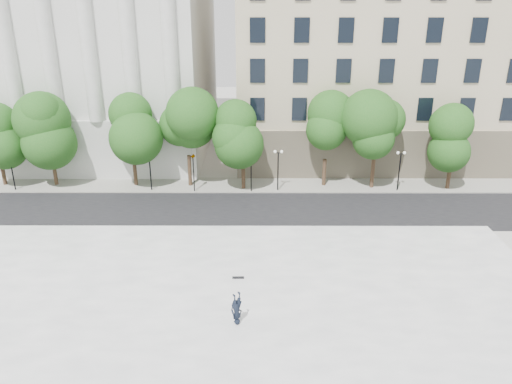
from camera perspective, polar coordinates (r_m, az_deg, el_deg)
ground at (r=27.67m, az=-8.57°, el=-17.25°), size 160.00×160.00×0.00m
plaza at (r=29.91m, az=-7.76°, el=-13.33°), size 44.00×22.00×0.45m
street at (r=43.07m, az=-5.18°, el=-2.10°), size 60.00×8.00×0.02m
far_sidewalk at (r=48.59m, az=-4.57°, el=0.79°), size 60.00×4.00×0.12m
building_west at (r=63.57m, az=-19.98°, el=16.42°), size 31.50×27.65×25.60m
building_east at (r=62.57m, az=15.53°, el=15.23°), size 36.00×26.15×23.00m
traffic_light_west at (r=46.01m, az=-7.24°, el=4.27°), size 0.51×1.75×4.19m
traffic_light_east at (r=45.65m, az=-0.57°, el=4.21°), size 0.88×1.59×4.13m
person_lying at (r=28.18m, az=-2.19°, el=-14.35°), size 1.76×1.95×0.53m
skateboard at (r=32.24m, az=-2.05°, el=-9.75°), size 0.75×0.21×0.08m
street_trees at (r=46.63m, az=-4.06°, el=6.64°), size 46.61×5.32×7.88m
lamp_posts at (r=46.41m, az=-5.57°, el=3.36°), size 36.99×0.28×4.22m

